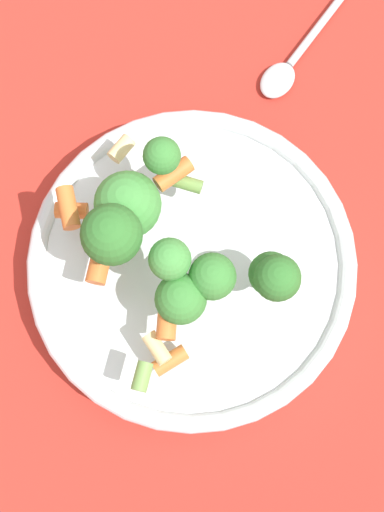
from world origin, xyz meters
name	(u,v)px	position (x,y,z in m)	size (l,w,h in m)	color
ground_plane	(192,272)	(0.00, 0.00, 0.00)	(3.00, 3.00, 0.00)	#B72D23
bowl	(192,267)	(0.00, 0.00, 0.02)	(0.25, 0.25, 0.04)	silver
pasta_salad	(166,244)	(-0.02, 0.00, 0.09)	(0.18, 0.18, 0.09)	#8CB766
spoon	(306,43)	(0.05, 0.22, 0.01)	(0.09, 0.18, 0.01)	silver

